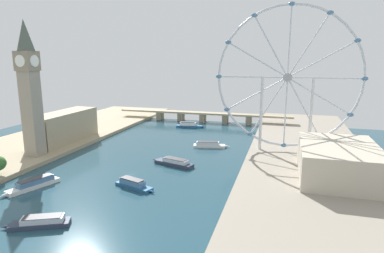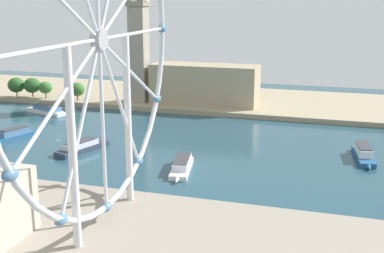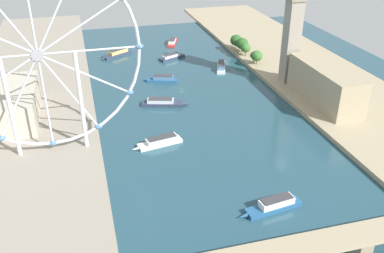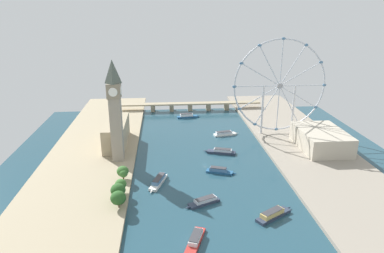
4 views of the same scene
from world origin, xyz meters
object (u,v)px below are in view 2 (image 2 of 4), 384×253
(clock_tower, at_px, (138,24))
(tour_boat_5, at_px, (46,110))
(tour_boat_0, at_px, (364,154))
(tour_boat_3, at_px, (13,134))
(parliament_block, at_px, (204,84))
(tour_boat_2, at_px, (83,147))
(ferris_wheel, at_px, (99,42))
(tour_boat_6, at_px, (182,166))

(clock_tower, height_order, tour_boat_5, clock_tower)
(tour_boat_0, bearing_deg, tour_boat_3, -92.29)
(parliament_block, xyz_separation_m, tour_boat_5, (45.97, -90.85, -13.51))
(tour_boat_0, bearing_deg, parliament_block, -138.34)
(tour_boat_2, bearing_deg, tour_boat_3, 95.21)
(tour_boat_3, bearing_deg, ferris_wheel, 67.36)
(tour_boat_5, distance_m, tour_boat_6, 140.22)
(ferris_wheel, height_order, tour_boat_2, ferris_wheel)
(parliament_block, height_order, ferris_wheel, ferris_wheel)
(tour_boat_6, bearing_deg, tour_boat_5, -134.95)
(ferris_wheel, height_order, tour_boat_0, ferris_wheel)
(tour_boat_0, distance_m, tour_boat_2, 131.45)
(tour_boat_0, distance_m, tour_boat_6, 84.28)
(tour_boat_2, distance_m, tour_boat_5, 90.00)
(clock_tower, bearing_deg, tour_boat_0, 61.46)
(tour_boat_3, bearing_deg, tour_boat_2, 97.23)
(tour_boat_2, distance_m, tour_boat_6, 55.94)
(clock_tower, distance_m, tour_boat_6, 145.66)
(tour_boat_3, distance_m, tour_boat_5, 58.52)
(tour_boat_0, distance_m, tour_boat_5, 194.43)
(ferris_wheel, height_order, tour_boat_5, ferris_wheel)
(tour_boat_0, relative_size, tour_boat_5, 0.96)
(tour_boat_2, height_order, tour_boat_3, tour_boat_3)
(parliament_block, distance_m, tour_boat_5, 102.71)
(ferris_wheel, distance_m, tour_boat_0, 140.39)
(ferris_wheel, distance_m, tour_boat_6, 83.96)
(parliament_block, bearing_deg, tour_boat_2, -14.56)
(tour_boat_3, xyz_separation_m, tour_boat_5, (-56.18, -16.40, 0.09))
(tour_boat_0, distance_m, tour_boat_3, 175.12)
(tour_boat_5, bearing_deg, tour_boat_3, 125.29)
(tour_boat_3, bearing_deg, clock_tower, -179.66)
(ferris_wheel, xyz_separation_m, tour_boat_0, (-101.05, 79.09, -56.93))
(parliament_block, bearing_deg, clock_tower, -81.23)
(ferris_wheel, relative_size, tour_boat_6, 3.50)
(tour_boat_5, bearing_deg, clock_tower, -121.54)
(clock_tower, bearing_deg, tour_boat_6, 30.26)
(clock_tower, bearing_deg, tour_boat_2, 7.70)
(tour_boat_3, height_order, tour_boat_5, tour_boat_5)
(clock_tower, bearing_deg, parliament_block, 98.77)
(tour_boat_0, bearing_deg, tour_boat_5, -109.51)
(ferris_wheel, distance_m, tour_boat_5, 187.42)
(parliament_block, height_order, tour_boat_5, parliament_block)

